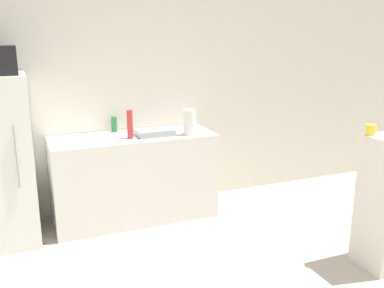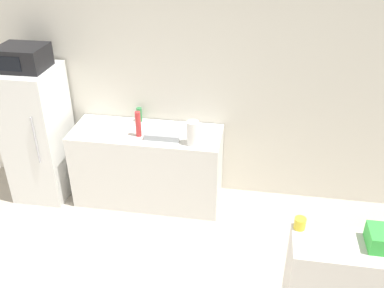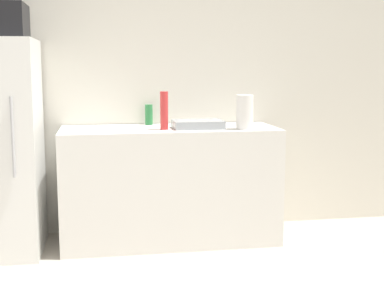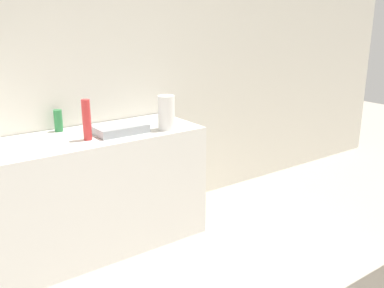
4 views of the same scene
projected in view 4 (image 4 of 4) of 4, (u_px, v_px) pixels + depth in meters
The scene contains 6 objects.
wall_back at pixel (56, 73), 3.17m from camera, with size 8.00×0.06×2.60m, color silver.
counter at pixel (93, 192), 3.19m from camera, with size 1.64×0.63×0.89m, color silver.
sink_basin at pixel (119, 129), 3.13m from camera, with size 0.37×0.26×0.06m, color #9EA3A8.
bottle_tall at pixel (87, 120), 2.91m from camera, with size 0.06×0.06×0.28m, color red.
bottle_short at pixel (58, 121), 3.15m from camera, with size 0.06×0.06×0.16m, color #2D7F42.
paper_towel_roll at pixel (166, 113), 3.19m from camera, with size 0.13×0.13×0.26m, color white.
Camera 4 is at (-1.05, -0.04, 1.71)m, focal length 40.00 mm.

